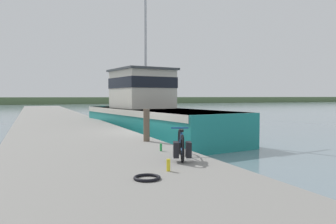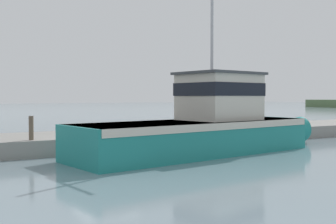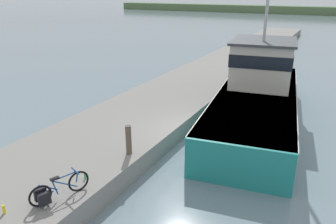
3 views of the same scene
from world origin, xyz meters
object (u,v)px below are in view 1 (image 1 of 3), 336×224
(bicycle_touring, at_px, (181,146))
(water_bottle_by_bike, at_px, (161,147))
(fishing_boat_main, at_px, (148,112))
(mooring_post, at_px, (147,125))
(water_bottle_on_curb, at_px, (168,165))

(bicycle_touring, xyz_separation_m, water_bottle_by_bike, (-0.02, 1.24, -0.22))
(bicycle_touring, distance_m, water_bottle_by_bike, 1.26)
(fishing_boat_main, relative_size, mooring_post, 13.75)
(water_bottle_by_bike, bearing_deg, bicycle_touring, -88.91)
(bicycle_touring, height_order, water_bottle_by_bike, bicycle_touring)
(mooring_post, bearing_deg, water_bottle_by_bike, -97.82)
(water_bottle_on_curb, height_order, water_bottle_by_bike, water_bottle_on_curb)
(water_bottle_on_curb, bearing_deg, fishing_boat_main, 72.47)
(mooring_post, relative_size, water_bottle_by_bike, 5.25)
(bicycle_touring, distance_m, mooring_post, 3.22)
(bicycle_touring, relative_size, water_bottle_on_curb, 6.73)
(bicycle_touring, xyz_separation_m, water_bottle_on_curb, (-0.76, -1.01, -0.20))
(bicycle_touring, height_order, mooring_post, mooring_post)
(fishing_boat_main, xyz_separation_m, bicycle_touring, (-2.93, -10.66, -0.27))
(bicycle_touring, relative_size, water_bottle_by_bike, 8.04)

